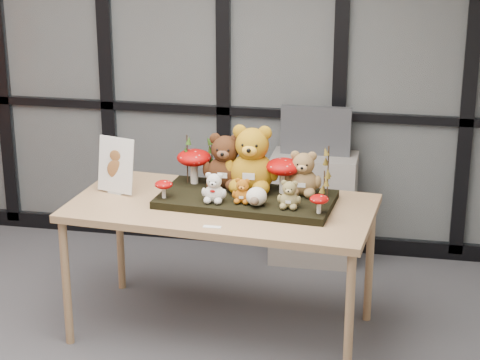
% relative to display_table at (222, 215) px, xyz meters
% --- Properties ---
extents(room_shell, '(5.00, 5.00, 5.00)m').
position_rel_display_table_xyz_m(room_shell, '(-0.74, -1.06, 0.91)').
color(room_shell, '#AEACA4').
rests_on(room_shell, floor).
extents(glass_partition, '(4.90, 0.06, 2.78)m').
position_rel_display_table_xyz_m(glass_partition, '(-0.74, 1.41, 0.64)').
color(glass_partition, '#2D383F').
rests_on(glass_partition, floor).
extents(display_table, '(1.86, 1.04, 0.84)m').
position_rel_display_table_xyz_m(display_table, '(0.00, 0.00, 0.00)').
color(display_table, tan).
rests_on(display_table, floor).
extents(diorama_tray, '(1.07, 0.60, 0.04)m').
position_rel_display_table_xyz_m(diorama_tray, '(0.14, 0.06, 0.09)').
color(diorama_tray, black).
rests_on(diorama_tray, display_table).
extents(bear_pooh_yellow, '(0.36, 0.33, 0.44)m').
position_rel_display_table_xyz_m(bear_pooh_yellow, '(0.15, 0.18, 0.33)').
color(bear_pooh_yellow, '#B07B13').
rests_on(bear_pooh_yellow, diorama_tray).
extents(bear_brown_medium, '(0.30, 0.28, 0.37)m').
position_rel_display_table_xyz_m(bear_brown_medium, '(-0.02, 0.20, 0.29)').
color(bear_brown_medium, '#412210').
rests_on(bear_brown_medium, diorama_tray).
extents(bear_tan_back, '(0.24, 0.22, 0.29)m').
position_rel_display_table_xyz_m(bear_tan_back, '(0.46, 0.16, 0.26)').
color(bear_tan_back, olive).
rests_on(bear_tan_back, diorama_tray).
extents(bear_small_yellow, '(0.13, 0.12, 0.16)m').
position_rel_display_table_xyz_m(bear_small_yellow, '(0.14, -0.06, 0.19)').
color(bear_small_yellow, '#AD5910').
rests_on(bear_small_yellow, diorama_tray).
extents(bear_white_bow, '(0.16, 0.15, 0.19)m').
position_rel_display_table_xyz_m(bear_white_bow, '(-0.03, -0.07, 0.21)').
color(bear_white_bow, white).
rests_on(bear_white_bow, diorama_tray).
extents(bear_beige_small, '(0.15, 0.14, 0.18)m').
position_rel_display_table_xyz_m(bear_beige_small, '(0.42, -0.09, 0.20)').
color(bear_beige_small, olive).
rests_on(bear_beige_small, diorama_tray).
extents(plush_cream_hedgehog, '(0.10, 0.09, 0.12)m').
position_rel_display_table_xyz_m(plush_cream_hedgehog, '(0.23, -0.09, 0.17)').
color(plush_cream_hedgehog, white).
rests_on(plush_cream_hedgehog, diorama_tray).
extents(mushroom_back_left, '(0.21, 0.21, 0.23)m').
position_rel_display_table_xyz_m(mushroom_back_left, '(-0.22, 0.22, 0.23)').
color(mushroom_back_left, '#9D0605').
rests_on(mushroom_back_left, diorama_tray).
extents(mushroom_back_right, '(0.21, 0.21, 0.23)m').
position_rel_display_table_xyz_m(mushroom_back_right, '(0.35, 0.15, 0.23)').
color(mushroom_back_right, '#9D0605').
rests_on(mushroom_back_right, diorama_tray).
extents(mushroom_front_left, '(0.11, 0.11, 0.12)m').
position_rel_display_table_xyz_m(mushroom_front_left, '(-0.33, -0.07, 0.17)').
color(mushroom_front_left, '#9D0605').
rests_on(mushroom_front_left, diorama_tray).
extents(mushroom_front_right, '(0.11, 0.11, 0.12)m').
position_rel_display_table_xyz_m(mushroom_front_right, '(0.59, -0.15, 0.17)').
color(mushroom_front_right, '#9D0605').
rests_on(mushroom_front_right, diorama_tray).
extents(sprig_green_far_left, '(0.05, 0.05, 0.31)m').
position_rel_display_table_xyz_m(sprig_green_far_left, '(-0.26, 0.22, 0.26)').
color(sprig_green_far_left, '#17380C').
rests_on(sprig_green_far_left, diorama_tray).
extents(sprig_green_mid_left, '(0.05, 0.05, 0.30)m').
position_rel_display_table_xyz_m(sprig_green_mid_left, '(-0.12, 0.27, 0.26)').
color(sprig_green_mid_left, '#17380C').
rests_on(sprig_green_mid_left, diorama_tray).
extents(sprig_dry_far_right, '(0.05, 0.05, 0.32)m').
position_rel_display_table_xyz_m(sprig_dry_far_right, '(0.61, 0.13, 0.27)').
color(sprig_dry_far_right, brown).
rests_on(sprig_dry_far_right, diorama_tray).
extents(sprig_dry_mid_right, '(0.05, 0.05, 0.21)m').
position_rel_display_table_xyz_m(sprig_dry_mid_right, '(0.60, -0.01, 0.21)').
color(sprig_dry_mid_right, brown).
rests_on(sprig_dry_mid_right, diorama_tray).
extents(sprig_green_centre, '(0.05, 0.05, 0.25)m').
position_rel_display_table_xyz_m(sprig_green_centre, '(0.07, 0.26, 0.24)').
color(sprig_green_centre, '#17380C').
rests_on(sprig_green_centre, diorama_tray).
extents(sign_holder, '(0.25, 0.12, 0.35)m').
position_rel_display_table_xyz_m(sign_holder, '(-0.67, 0.08, 0.23)').
color(sign_holder, silver).
rests_on(sign_holder, display_table).
extents(label_card, '(0.10, 0.03, 0.00)m').
position_rel_display_table_xyz_m(label_card, '(0.03, -0.36, 0.07)').
color(label_card, white).
rests_on(label_card, display_table).
extents(cabinet, '(0.61, 0.35, 0.81)m').
position_rel_display_table_xyz_m(cabinet, '(0.42, 1.19, -0.37)').
color(cabinet, gray).
rests_on(cabinet, floor).
extents(monitor, '(0.50, 0.05, 0.35)m').
position_rel_display_table_xyz_m(monitor, '(0.42, 1.21, 0.21)').
color(monitor, '#4A4D52').
rests_on(monitor, cabinet).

